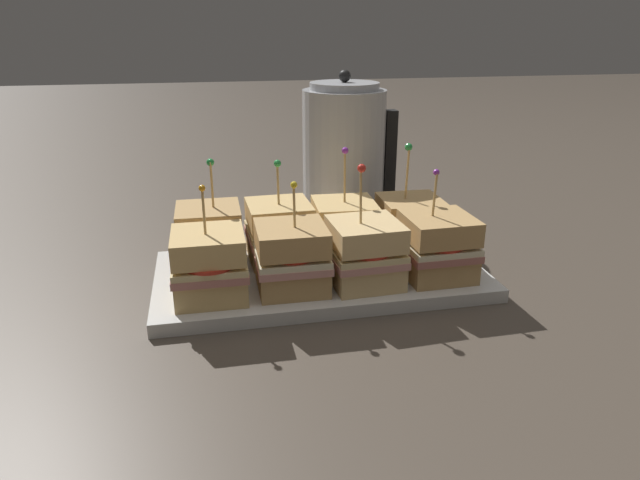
{
  "coord_description": "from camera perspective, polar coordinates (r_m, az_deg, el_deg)",
  "views": [
    {
      "loc": [
        -0.15,
        -0.72,
        0.34
      ],
      "look_at": [
        0.0,
        0.0,
        0.06
      ],
      "focal_mm": 32.0,
      "sensor_mm": 36.0,
      "label": 1
    }
  ],
  "objects": [
    {
      "name": "ground_plane",
      "position": [
        0.81,
        0.0,
        -4.15
      ],
      "size": [
        6.0,
        6.0,
        0.0
      ],
      "primitive_type": "plane",
      "color": "#4C4238"
    },
    {
      "name": "serving_platter",
      "position": [
        0.81,
        0.0,
        -3.57
      ],
      "size": [
        0.45,
        0.23,
        0.02
      ],
      "color": "silver",
      "rests_on": "ground_plane"
    },
    {
      "name": "sandwich_front_far_left",
      "position": [
        0.72,
        -10.99,
        -2.47
      ],
      "size": [
        0.09,
        0.09,
        0.15
      ],
      "color": "tan",
      "rests_on": "serving_platter"
    },
    {
      "name": "sandwich_front_center_left",
      "position": [
        0.73,
        -2.86,
        -1.78
      ],
      "size": [
        0.09,
        0.09,
        0.14
      ],
      "color": "tan",
      "rests_on": "serving_platter"
    },
    {
      "name": "sandwich_front_center_right",
      "position": [
        0.75,
        4.51,
        -1.3
      ],
      "size": [
        0.1,
        0.1,
        0.16
      ],
      "color": "#DBB77A",
      "rests_on": "serving_platter"
    },
    {
      "name": "sandwich_front_far_right",
      "position": [
        0.78,
        11.66,
        -0.65
      ],
      "size": [
        0.09,
        0.09,
        0.15
      ],
      "color": "tan",
      "rests_on": "serving_platter"
    },
    {
      "name": "sandwich_back_far_left",
      "position": [
        0.82,
        -10.98,
        0.38
      ],
      "size": [
        0.09,
        0.09,
        0.15
      ],
      "color": "tan",
      "rests_on": "serving_platter"
    },
    {
      "name": "sandwich_back_center_left",
      "position": [
        0.83,
        -4.08,
        0.85
      ],
      "size": [
        0.1,
        0.1,
        0.15
      ],
      "color": "tan",
      "rests_on": "serving_platter"
    },
    {
      "name": "sandwich_back_center_right",
      "position": [
        0.84,
        2.44,
        1.21
      ],
      "size": [
        0.1,
        0.1,
        0.16
      ],
      "color": "tan",
      "rests_on": "serving_platter"
    },
    {
      "name": "sandwich_back_far_right",
      "position": [
        0.87,
        8.97,
        1.57
      ],
      "size": [
        0.1,
        0.1,
        0.16
      ],
      "color": "tan",
      "rests_on": "serving_platter"
    },
    {
      "name": "kettle_steel",
      "position": [
        1.0,
        2.43,
        8.24
      ],
      "size": [
        0.16,
        0.14,
        0.27
      ],
      "color": "#B7BABF",
      "rests_on": "ground_plane"
    }
  ]
}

